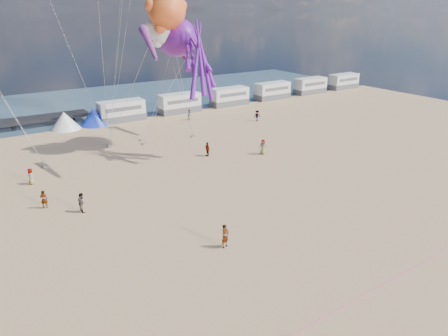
{
  "coord_description": "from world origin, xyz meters",
  "views": [
    {
      "loc": [
        -12.79,
        -16.09,
        15.2
      ],
      "look_at": [
        1.67,
        6.0,
        4.73
      ],
      "focal_mm": 32.0,
      "sensor_mm": 36.0,
      "label": 1
    }
  ],
  "objects_px": {
    "beachgoer_2": "(257,116)",
    "kite_panda": "(163,29)",
    "sandbag_a": "(46,167)",
    "sandbag_d": "(142,140)",
    "motorhome_1": "(179,103)",
    "kite_teddy_orange": "(167,10)",
    "sandbag_e": "(109,145)",
    "beachgoer_6": "(263,147)",
    "beachgoer_0": "(31,176)",
    "kite_octopus_purple": "(176,37)",
    "sandbag_b": "(144,143)",
    "motorhome_2": "(229,96)",
    "tent_white": "(65,121)",
    "windsock_right": "(150,43)",
    "motorhome_3": "(272,91)",
    "sandbag_c": "(193,136)",
    "beachgoer_1": "(190,115)",
    "motorhome_5": "(343,81)",
    "beachgoer_5": "(44,199)",
    "windsock_mid": "(186,58)",
    "motorhome_4": "(310,86)",
    "beachgoer_3": "(207,149)",
    "standing_person": "(225,236)",
    "tent_blue": "(94,117)",
    "motorhome_0": "(121,111)",
    "beachgoer_7": "(82,202)"
  },
  "relations": [
    {
      "from": "beachgoer_2",
      "to": "kite_panda",
      "type": "distance_m",
      "value": 20.66
    },
    {
      "from": "sandbag_a",
      "to": "sandbag_d",
      "type": "height_order",
      "value": "same"
    },
    {
      "from": "motorhome_1",
      "to": "kite_teddy_orange",
      "type": "height_order",
      "value": "kite_teddy_orange"
    },
    {
      "from": "sandbag_e",
      "to": "beachgoer_6",
      "type": "bearing_deg",
      "value": -42.11
    },
    {
      "from": "beachgoer_0",
      "to": "kite_octopus_purple",
      "type": "relative_size",
      "value": 0.15
    },
    {
      "from": "sandbag_b",
      "to": "sandbag_d",
      "type": "distance_m",
      "value": 1.41
    },
    {
      "from": "motorhome_2",
      "to": "tent_white",
      "type": "xyz_separation_m",
      "value": [
        -27.0,
        0.0,
        -0.3
      ]
    },
    {
      "from": "motorhome_2",
      "to": "sandbag_b",
      "type": "xyz_separation_m",
      "value": [
        -20.59,
        -12.13,
        -1.39
      ]
    },
    {
      "from": "windsock_right",
      "to": "beachgoer_2",
      "type": "bearing_deg",
      "value": 36.08
    },
    {
      "from": "motorhome_3",
      "to": "kite_octopus_purple",
      "type": "distance_m",
      "value": 31.96
    },
    {
      "from": "motorhome_3",
      "to": "beachgoer_2",
      "type": "xyz_separation_m",
      "value": [
        -11.96,
        -10.99,
        -0.7
      ]
    },
    {
      "from": "sandbag_a",
      "to": "sandbag_c",
      "type": "height_order",
      "value": "same"
    },
    {
      "from": "beachgoer_1",
      "to": "motorhome_5",
      "type": "bearing_deg",
      "value": -9.92
    },
    {
      "from": "beachgoer_2",
      "to": "kite_panda",
      "type": "xyz_separation_m",
      "value": [
        -16.04,
        -3.61,
        12.5
      ]
    },
    {
      "from": "beachgoer_5",
      "to": "sandbag_a",
      "type": "height_order",
      "value": "beachgoer_5"
    },
    {
      "from": "sandbag_b",
      "to": "windsock_mid",
      "type": "relative_size",
      "value": 0.09
    },
    {
      "from": "beachgoer_1",
      "to": "windsock_mid",
      "type": "distance_m",
      "value": 10.64
    },
    {
      "from": "motorhome_3",
      "to": "tent_white",
      "type": "bearing_deg",
      "value": 180.0
    },
    {
      "from": "motorhome_4",
      "to": "beachgoer_3",
      "type": "bearing_deg",
      "value": -150.59
    },
    {
      "from": "standing_person",
      "to": "beachgoer_2",
      "type": "bearing_deg",
      "value": 32.8
    },
    {
      "from": "motorhome_3",
      "to": "sandbag_c",
      "type": "bearing_deg",
      "value": -151.54
    },
    {
      "from": "motorhome_4",
      "to": "tent_blue",
      "type": "xyz_separation_m",
      "value": [
        -42.0,
        0.0,
        -0.3
      ]
    },
    {
      "from": "beachgoer_0",
      "to": "beachgoer_3",
      "type": "bearing_deg",
      "value": 92.41
    },
    {
      "from": "sandbag_c",
      "to": "sandbag_e",
      "type": "distance_m",
      "value": 10.46
    },
    {
      "from": "motorhome_2",
      "to": "sandbag_c",
      "type": "relative_size",
      "value": 13.2
    },
    {
      "from": "sandbag_a",
      "to": "kite_octopus_purple",
      "type": "xyz_separation_m",
      "value": [
        15.33,
        -0.57,
        12.32
      ]
    },
    {
      "from": "tent_blue",
      "to": "kite_octopus_purple",
      "type": "xyz_separation_m",
      "value": [
        6.12,
        -14.35,
        11.23
      ]
    },
    {
      "from": "sandbag_a",
      "to": "beachgoer_6",
      "type": "bearing_deg",
      "value": -22.96
    },
    {
      "from": "sandbag_b",
      "to": "windsock_mid",
      "type": "height_order",
      "value": "windsock_mid"
    },
    {
      "from": "motorhome_0",
      "to": "sandbag_a",
      "type": "xyz_separation_m",
      "value": [
        -13.21,
        -13.78,
        -1.39
      ]
    },
    {
      "from": "motorhome_2",
      "to": "tent_blue",
      "type": "bearing_deg",
      "value": 180.0
    },
    {
      "from": "sandbag_a",
      "to": "beachgoer_0",
      "type": "bearing_deg",
      "value": -116.7
    },
    {
      "from": "motorhome_3",
      "to": "beachgoer_5",
      "type": "bearing_deg",
      "value": -151.73
    },
    {
      "from": "motorhome_4",
      "to": "kite_panda",
      "type": "distance_m",
      "value": 41.94
    },
    {
      "from": "motorhome_1",
      "to": "beachgoer_2",
      "type": "bearing_deg",
      "value": -57.36
    },
    {
      "from": "motorhome_0",
      "to": "kite_panda",
      "type": "bearing_deg",
      "value": -88.04
    },
    {
      "from": "beachgoer_1",
      "to": "beachgoer_2",
      "type": "bearing_deg",
      "value": -54.67
    },
    {
      "from": "beachgoer_2",
      "to": "beachgoer_6",
      "type": "relative_size",
      "value": 0.92
    },
    {
      "from": "motorhome_0",
      "to": "motorhome_2",
      "type": "relative_size",
      "value": 1.0
    },
    {
      "from": "beachgoer_0",
      "to": "sandbag_c",
      "type": "xyz_separation_m",
      "value": [
        19.9,
        4.7,
        -0.67
      ]
    },
    {
      "from": "windsock_mid",
      "to": "sandbag_e",
      "type": "bearing_deg",
      "value": -176.01
    },
    {
      "from": "sandbag_a",
      "to": "beachgoer_7",
      "type": "bearing_deg",
      "value": -87.04
    },
    {
      "from": "standing_person",
      "to": "motorhome_4",
      "type": "bearing_deg",
      "value": 23.86
    },
    {
      "from": "beachgoer_7",
      "to": "tent_white",
      "type": "bearing_deg",
      "value": -15.96
    },
    {
      "from": "tent_blue",
      "to": "sandbag_e",
      "type": "distance_m",
      "value": 10.69
    },
    {
      "from": "tent_white",
      "to": "beachgoer_0",
      "type": "xyz_separation_m",
      "value": [
        -7.11,
        -17.56,
        -0.42
      ]
    },
    {
      "from": "beachgoer_3",
      "to": "beachgoer_6",
      "type": "distance_m",
      "value": 6.28
    },
    {
      "from": "motorhome_4",
      "to": "motorhome_5",
      "type": "relative_size",
      "value": 1.0
    },
    {
      "from": "kite_teddy_orange",
      "to": "motorhome_3",
      "type": "bearing_deg",
      "value": 18.9
    },
    {
      "from": "motorhome_4",
      "to": "motorhome_2",
      "type": "bearing_deg",
      "value": 180.0
    }
  ]
}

